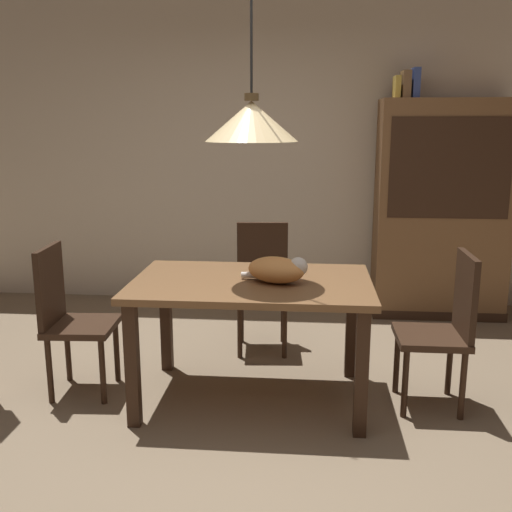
% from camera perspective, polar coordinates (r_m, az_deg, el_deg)
% --- Properties ---
extents(ground, '(10.00, 10.00, 0.00)m').
position_cam_1_polar(ground, '(3.26, -1.10, -17.63)').
color(ground, '#847056').
extents(back_wall, '(6.40, 0.10, 2.90)m').
position_cam_1_polar(back_wall, '(5.46, 1.87, 10.63)').
color(back_wall, beige).
rests_on(back_wall, ground).
extents(dining_table, '(1.40, 0.90, 0.75)m').
position_cam_1_polar(dining_table, '(3.48, -0.41, -3.95)').
color(dining_table, brown).
rests_on(dining_table, ground).
extents(chair_right_side, '(0.40, 0.40, 0.93)m').
position_cam_1_polar(chair_right_side, '(3.60, 17.88, -6.31)').
color(chair_right_side, '#382316').
rests_on(chair_right_side, ground).
extents(chair_left_side, '(0.42, 0.42, 0.93)m').
position_cam_1_polar(chair_left_side, '(3.79, -17.71, -5.34)').
color(chair_left_side, '#382316').
rests_on(chair_left_side, ground).
extents(chair_far_back, '(0.43, 0.43, 0.93)m').
position_cam_1_polar(chair_far_back, '(4.36, 0.62, -2.38)').
color(chair_far_back, '#382316').
rests_on(chair_far_back, ground).
extents(cat_sleeping, '(0.41, 0.33, 0.16)m').
position_cam_1_polar(cat_sleeping, '(3.38, 2.14, -1.33)').
color(cat_sleeping, '#E59951').
rests_on(cat_sleeping, dining_table).
extents(pendant_lamp, '(0.52, 0.52, 1.30)m').
position_cam_1_polar(pendant_lamp, '(3.34, -0.44, 12.98)').
color(pendant_lamp, beige).
extents(hutch_bookcase, '(1.12, 0.45, 1.85)m').
position_cam_1_polar(hutch_bookcase, '(5.30, 17.49, 3.90)').
color(hutch_bookcase, brown).
rests_on(hutch_bookcase, ground).
extents(book_yellow_short, '(0.04, 0.20, 0.18)m').
position_cam_1_polar(book_yellow_short, '(5.18, 13.48, 15.62)').
color(book_yellow_short, gold).
rests_on(book_yellow_short, hutch_bookcase).
extents(book_brown_thick, '(0.06, 0.24, 0.22)m').
position_cam_1_polar(book_brown_thick, '(5.19, 14.27, 15.79)').
color(book_brown_thick, brown).
rests_on(book_brown_thick, hutch_bookcase).
extents(book_blue_wide, '(0.06, 0.24, 0.24)m').
position_cam_1_polar(book_blue_wide, '(5.20, 15.12, 15.85)').
color(book_blue_wide, '#384C93').
rests_on(book_blue_wide, hutch_bookcase).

